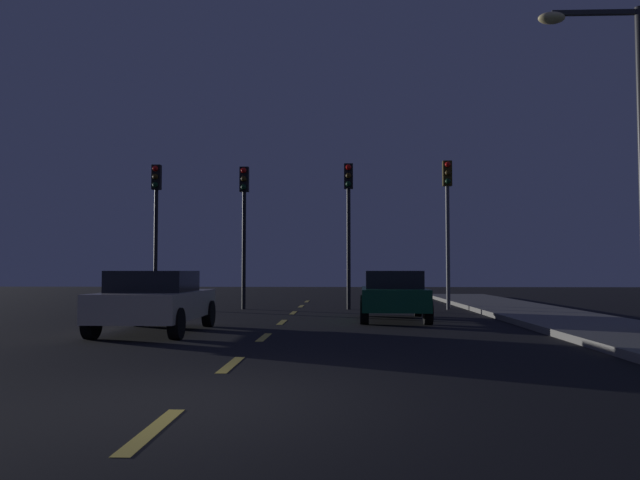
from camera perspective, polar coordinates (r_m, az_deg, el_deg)
ground_plane at (r=13.81m, az=-4.77°, el=-8.51°), size 80.00×80.00×0.00m
sidewalk_curb_right at (r=14.90m, az=25.50°, el=-7.54°), size 3.00×40.00×0.15m
lane_stripe_nearest at (r=5.85m, az=-14.92°, el=-16.27°), size 0.16×1.60×0.01m
lane_stripe_second at (r=9.49m, az=-8.04°, el=-11.09°), size 0.16×1.60×0.01m
lane_stripe_third at (r=13.22m, az=-5.09°, el=-8.75°), size 0.16×1.60×0.01m
lane_stripe_fourth at (r=16.98m, az=-3.45°, el=-7.43°), size 0.16×1.60×0.01m
lane_stripe_fifth at (r=20.75m, az=-2.42°, el=-6.59°), size 0.16×1.60×0.01m
lane_stripe_sixth at (r=24.54m, az=-1.71°, el=-6.00°), size 0.16×1.60×0.01m
lane_stripe_seventh at (r=28.32m, az=-1.18°, el=-5.57°), size 0.16×1.60×0.01m
traffic_signal_far_left at (r=23.60m, az=-14.61°, el=2.80°), size 0.32×0.38×5.22m
traffic_signal_center_left at (r=22.88m, az=-6.88°, el=2.75°), size 0.32×0.38×5.13m
traffic_signal_center_right at (r=22.60m, az=2.60°, el=2.95°), size 0.32×0.38×5.22m
traffic_signal_far_right at (r=22.91m, az=11.47°, el=3.06°), size 0.32×0.38×5.30m
car_stopped_ahead at (r=17.73m, az=6.65°, el=-4.92°), size 1.94×4.11×1.37m
car_adjacent_lane at (r=14.58m, az=-14.65°, el=-5.30°), size 1.96×4.05×1.37m
street_lamp_right at (r=14.57m, az=25.83°, el=8.55°), size 2.17×0.36×6.85m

